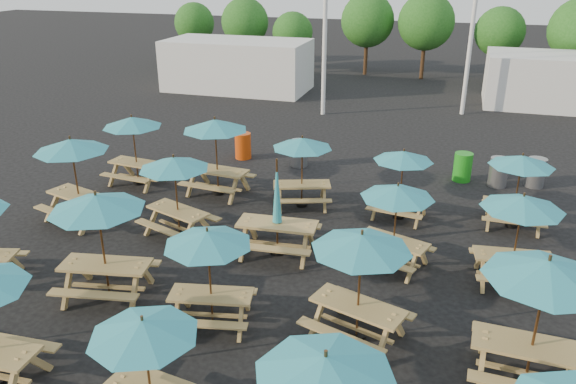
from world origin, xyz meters
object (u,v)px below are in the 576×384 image
(picnic_unit_2, at_px, (72,151))
(picnic_unit_18, at_px, (522,209))
(picnic_unit_7, at_px, (215,130))
(picnic_unit_13, at_px, (361,249))
(picnic_unit_15, at_px, (403,161))
(picnic_unit_19, at_px, (521,166))
(picnic_unit_12, at_px, (325,376))
(waste_bin_0, at_px, (243,146))
(picnic_unit_11, at_px, (302,148))
(picnic_unit_8, at_px, (144,336))
(picnic_unit_3, at_px, (132,127))
(picnic_unit_17, at_px, (546,279))
(picnic_unit_9, at_px, (208,245))
(waste_bin_4, at_px, (536,173))
(picnic_unit_10, at_px, (277,216))
(waste_bin_2, at_px, (463,167))
(waste_bin_1, at_px, (299,153))
(picnic_unit_5, at_px, (97,210))
(picnic_unit_14, at_px, (397,197))
(picnic_unit_6, at_px, (174,168))
(waste_bin_3, at_px, (498,172))

(picnic_unit_2, bearing_deg, picnic_unit_18, 16.22)
(picnic_unit_7, bearing_deg, picnic_unit_2, -129.21)
(picnic_unit_18, bearing_deg, picnic_unit_13, -141.47)
(picnic_unit_15, relative_size, picnic_unit_19, 0.97)
(picnic_unit_12, xyz_separation_m, waste_bin_0, (-6.26, 13.16, -1.52))
(picnic_unit_11, relative_size, picnic_unit_12, 0.97)
(picnic_unit_8, bearing_deg, picnic_unit_3, 130.44)
(picnic_unit_11, height_order, picnic_unit_17, picnic_unit_17)
(picnic_unit_9, distance_m, picnic_unit_11, 6.33)
(picnic_unit_11, bearing_deg, waste_bin_4, 9.91)
(picnic_unit_10, relative_size, waste_bin_2, 2.64)
(picnic_unit_18, bearing_deg, picnic_unit_17, -95.68)
(picnic_unit_8, relative_size, waste_bin_1, 2.13)
(picnic_unit_9, bearing_deg, picnic_unit_15, 52.59)
(picnic_unit_3, bearing_deg, waste_bin_1, 41.37)
(picnic_unit_7, xyz_separation_m, waste_bin_0, (-0.49, 3.51, -1.64))
(waste_bin_1, bearing_deg, picnic_unit_17, -54.63)
(waste_bin_1, bearing_deg, picnic_unit_5, -100.41)
(picnic_unit_17, height_order, waste_bin_0, picnic_unit_17)
(picnic_unit_15, bearing_deg, picnic_unit_8, -98.31)
(picnic_unit_13, relative_size, picnic_unit_17, 0.95)
(picnic_unit_14, relative_size, waste_bin_2, 2.29)
(picnic_unit_9, relative_size, waste_bin_4, 2.22)
(picnic_unit_8, distance_m, picnic_unit_11, 9.16)
(picnic_unit_11, height_order, picnic_unit_13, picnic_unit_13)
(picnic_unit_3, relative_size, picnic_unit_6, 0.98)
(picnic_unit_18, bearing_deg, picnic_unit_12, -120.43)
(waste_bin_4, bearing_deg, picnic_unit_9, -125.23)
(picnic_unit_6, xyz_separation_m, picnic_unit_8, (2.74, -6.29, -0.17))
(picnic_unit_5, distance_m, picnic_unit_15, 8.36)
(picnic_unit_2, height_order, picnic_unit_13, picnic_unit_2)
(picnic_unit_13, relative_size, picnic_unit_19, 1.13)
(waste_bin_0, height_order, waste_bin_1, same)
(picnic_unit_12, bearing_deg, picnic_unit_11, 103.70)
(waste_bin_1, bearing_deg, picnic_unit_10, -78.99)
(waste_bin_1, bearing_deg, waste_bin_0, 174.39)
(picnic_unit_19, distance_m, waste_bin_0, 10.06)
(picnic_unit_14, distance_m, picnic_unit_17, 4.51)
(picnic_unit_17, xyz_separation_m, waste_bin_1, (-6.97, 9.82, -1.68))
(picnic_unit_7, xyz_separation_m, picnic_unit_13, (5.62, -6.11, -0.12))
(picnic_unit_5, xyz_separation_m, waste_bin_3, (8.60, 9.51, -1.64))
(picnic_unit_6, xyz_separation_m, waste_bin_0, (-0.64, 6.52, -1.46))
(picnic_unit_14, xyz_separation_m, waste_bin_3, (2.69, 6.32, -1.35))
(picnic_unit_3, height_order, picnic_unit_18, picnic_unit_3)
(waste_bin_3, bearing_deg, picnic_unit_18, -89.62)
(picnic_unit_17, bearing_deg, waste_bin_4, 87.18)
(picnic_unit_6, bearing_deg, picnic_unit_3, 155.23)
(picnic_unit_10, height_order, waste_bin_2, picnic_unit_10)
(waste_bin_2, bearing_deg, picnic_unit_10, -123.62)
(picnic_unit_10, xyz_separation_m, picnic_unit_15, (2.75, 3.06, 0.71))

